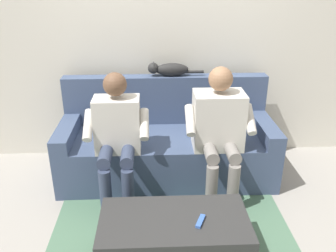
# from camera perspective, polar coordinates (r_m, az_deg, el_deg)

# --- Properties ---
(ground_plane) EXTENTS (8.00, 8.00, 0.00)m
(ground_plane) POSITION_cam_1_polar(r_m,az_deg,el_deg) (3.06, 0.40, -14.34)
(ground_plane) COLOR gray
(back_wall) EXTENTS (4.51, 0.06, 2.44)m
(back_wall) POSITION_cam_1_polar(r_m,az_deg,el_deg) (3.69, -0.57, 13.38)
(back_wall) COLOR beige
(back_wall) RESTS_ON ground
(couch) EXTENTS (2.02, 0.81, 0.92)m
(couch) POSITION_cam_1_polar(r_m,az_deg,el_deg) (3.51, -0.21, -3.00)
(couch) COLOR #3D4C6B
(couch) RESTS_ON ground
(coffee_table) EXTENTS (1.02, 0.53, 0.35)m
(coffee_table) POSITION_cam_1_polar(r_m,az_deg,el_deg) (2.60, 0.97, -17.58)
(coffee_table) COLOR #2D2D2D
(coffee_table) RESTS_ON ground
(person_left_seated) EXTENTS (0.58, 0.55, 1.16)m
(person_left_seated) POSITION_cam_1_polar(r_m,az_deg,el_deg) (3.09, 8.14, 0.07)
(person_left_seated) COLOR beige
(person_left_seated) RESTS_ON ground
(person_right_seated) EXTENTS (0.54, 0.52, 1.13)m
(person_right_seated) POSITION_cam_1_polar(r_m,az_deg,el_deg) (3.02, -8.14, -0.97)
(person_right_seated) COLOR beige
(person_right_seated) RESTS_ON ground
(cat_on_backrest) EXTENTS (0.55, 0.12, 0.14)m
(cat_on_backrest) POSITION_cam_1_polar(r_m,az_deg,el_deg) (3.53, 0.13, 9.04)
(cat_on_backrest) COLOR black
(cat_on_backrest) RESTS_ON couch
(remote_blue) EXTENTS (0.08, 0.14, 0.02)m
(remote_blue) POSITION_cam_1_polar(r_m,az_deg,el_deg) (2.46, 5.20, -14.88)
(remote_blue) COLOR #3860B7
(remote_blue) RESTS_ON coffee_table
(floor_rug) EXTENTS (1.87, 1.61, 0.01)m
(floor_rug) POSITION_cam_1_polar(r_m,az_deg,el_deg) (2.82, 0.76, -18.29)
(floor_rug) COLOR #4C7056
(floor_rug) RESTS_ON ground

